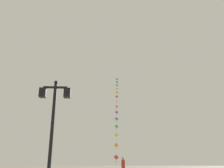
{
  "coord_description": "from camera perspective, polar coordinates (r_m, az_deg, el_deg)",
  "views": [
    {
      "loc": [
        0.24,
        -1.12,
        1.31
      ],
      "look_at": [
        1.2,
        18.0,
        7.84
      ],
      "focal_mm": 36.93,
      "sensor_mm": 36.0,
      "label": 1
    }
  ],
  "objects": [
    {
      "name": "twin_lantern_lamp_post",
      "position": [
        9.94,
        -14.3,
        -7.01
      ],
      "size": [
        1.32,
        0.28,
        4.68
      ],
      "color": "black",
      "rests_on": "ground_plane"
    },
    {
      "name": "kite_train",
      "position": [
        31.99,
        1.18,
        -5.48
      ],
      "size": [
        2.1,
        22.6,
        16.87
      ],
      "color": "brown",
      "rests_on": "ground_plane"
    },
    {
      "name": "kite_flyer",
      "position": [
        17.89,
        2.78,
        -20.11
      ],
      "size": [
        0.26,
        0.61,
        1.71
      ],
      "rotation": [
        0.0,
        0.0,
        1.53
      ],
      "color": "brown",
      "rests_on": "ground_plane"
    }
  ]
}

